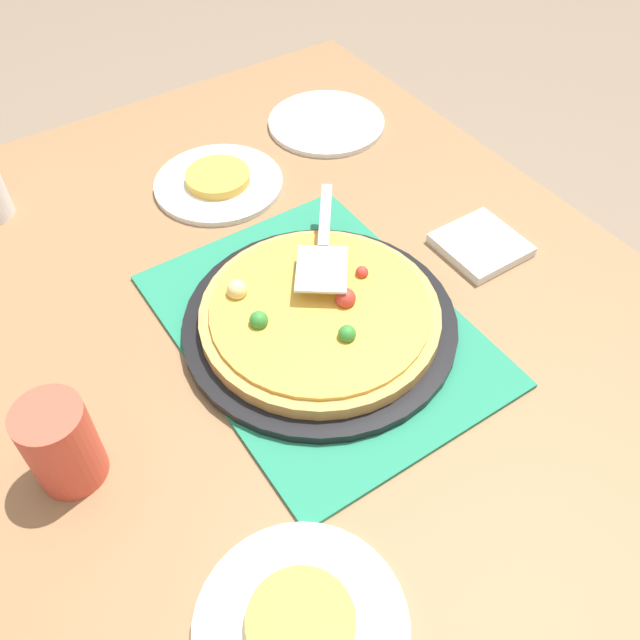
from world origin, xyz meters
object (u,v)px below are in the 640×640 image
object	(u,v)px
served_slice_left	(218,177)
served_slice_right	(301,622)
pizza_pan	(320,323)
pizza	(319,313)
cup_far	(61,444)
napkin_stack	(480,244)
plate_far_right	(301,627)
plate_side	(326,123)
pizza_server	(323,246)
plate_near_left	(219,183)

from	to	relation	value
served_slice_left	served_slice_right	xyz separation A→B (m)	(0.69, -0.28, 0.00)
pizza_pan	served_slice_right	size ratio (longest dim) A/B	3.45
pizza	cup_far	size ratio (longest dim) A/B	2.75
cup_far	napkin_stack	world-z (taller)	cup_far
served_slice_right	plate_far_right	bearing A→B (deg)	0.00
cup_far	served_slice_right	bearing A→B (deg)	22.93
plate_side	napkin_stack	distance (m)	0.42
pizza_pan	pizza_server	bearing A→B (deg)	143.57
plate_near_left	cup_far	size ratio (longest dim) A/B	1.83
plate_side	pizza_pan	bearing A→B (deg)	-35.08
pizza	served_slice_left	bearing A→B (deg)	174.16
plate_near_left	served_slice_left	xyz separation A→B (m)	(0.00, 0.00, 0.01)
plate_near_left	plate_side	world-z (taller)	same
plate_near_left	served_slice_left	size ratio (longest dim) A/B	2.00
cup_far	pizza_server	world-z (taller)	cup_far
pizza_server	pizza_pan	bearing A→B (deg)	-36.43
served_slice_left	cup_far	xyz separation A→B (m)	(0.39, -0.40, 0.04)
pizza	plate_far_right	bearing A→B (deg)	-36.33
served_slice_left	cup_far	size ratio (longest dim) A/B	0.92
cup_far	pizza_server	size ratio (longest dim) A/B	0.57
napkin_stack	pizza_server	bearing A→B (deg)	-107.43
served_slice_right	napkin_stack	xyz separation A→B (m)	(-0.32, 0.54, -0.01)
napkin_stack	served_slice_left	bearing A→B (deg)	-144.25
plate_near_left	plate_far_right	xyz separation A→B (m)	(0.69, -0.28, 0.00)
cup_far	served_slice_left	bearing A→B (deg)	134.31
pizza_pan	napkin_stack	bearing A→B (deg)	90.46
plate_far_right	served_slice_left	bearing A→B (deg)	158.29
pizza	served_slice_left	xyz separation A→B (m)	(-0.37, 0.04, -0.02)
plate_far_right	served_slice_right	xyz separation A→B (m)	(0.00, 0.00, 0.01)
pizza	plate_side	world-z (taller)	pizza
pizza	served_slice_right	world-z (taller)	pizza
plate_side	pizza_server	bearing A→B (deg)	-34.76
pizza	cup_far	distance (m)	0.37
plate_side	cup_far	xyz separation A→B (m)	(0.44, -0.66, 0.06)
plate_near_left	plate_side	distance (m)	0.26
pizza	pizza_server	size ratio (longest dim) A/B	1.57
pizza_server	plate_far_right	bearing A→B (deg)	-36.46
plate_far_right	napkin_stack	size ratio (longest dim) A/B	1.83
served_slice_right	pizza_server	bearing A→B (deg)	143.54
cup_far	pizza_server	distance (m)	0.43
served_slice_right	cup_far	size ratio (longest dim) A/B	0.92
pizza_pan	pizza_server	world-z (taller)	pizza_server
cup_far	pizza	bearing A→B (deg)	93.76
pizza_server	pizza	bearing A→B (deg)	-37.01
plate_side	served_slice_left	world-z (taller)	served_slice_left
plate_far_right	pizza	bearing A→B (deg)	143.67
plate_side	cup_far	size ratio (longest dim) A/B	1.83
pizza_pan	plate_far_right	xyz separation A→B (m)	(0.32, -0.24, -0.01)
napkin_stack	plate_near_left	bearing A→B (deg)	-144.25
plate_far_right	served_slice_right	size ratio (longest dim) A/B	2.00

